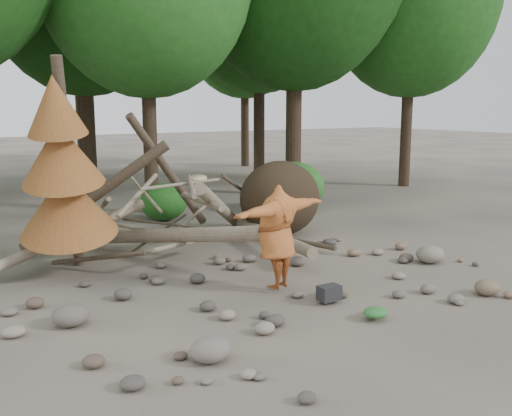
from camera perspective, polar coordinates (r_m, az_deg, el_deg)
ground at (r=10.31m, az=4.05°, el=-8.99°), size 120.00×120.00×0.00m
deadfall_pile at (r=14.58m, az=0.67°, el=0.59°), size 8.55×5.24×3.30m
dead_conifer at (r=11.59m, az=-18.71°, el=3.35°), size 2.06×2.16×4.35m
bush_mid at (r=17.20m, az=-9.23°, el=0.61°), size 1.40×1.40×1.12m
bush_right at (r=18.52m, az=3.78°, el=2.15°), size 2.00×2.00×1.60m
frisbee_thrower at (r=10.39m, az=2.11°, el=-2.87°), size 3.08×1.19×2.23m
backpack at (r=10.08m, az=7.32°, el=-8.73°), size 0.39×0.27×0.26m
cloth_green at (r=9.47m, az=11.87°, el=-10.45°), size 0.43×0.36×0.16m
cloth_orange at (r=10.45m, az=6.93°, el=-8.49°), size 0.27×0.22×0.10m
boulder_front_left at (r=7.88m, az=-4.59°, el=-13.93°), size 0.56×0.50×0.34m
boulder_front_right at (r=11.22m, az=22.11°, el=-7.37°), size 0.47×0.42×0.28m
boulder_mid_right at (r=13.03m, az=17.03°, el=-4.44°), size 0.64×0.57×0.38m
boulder_mid_left at (r=9.46m, az=-18.04°, el=-10.17°), size 0.58×0.52×0.35m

